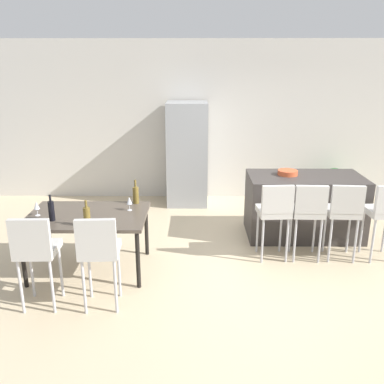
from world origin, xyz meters
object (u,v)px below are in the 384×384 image
Objects in this scene: bar_chair_right at (344,210)px; dining_chair_far at (99,248)px; bar_chair_left at (275,209)px; wine_bottle_end at (51,211)px; refrigerator at (187,154)px; wine_glass_left at (129,201)px; wine_glass_middle at (37,206)px; fruit_bowl at (288,173)px; potted_plant at (334,183)px; dining_table at (88,219)px; dining_chair_near at (35,248)px; bar_chair_middle at (308,210)px; kitchen_island at (304,206)px; wine_bottle_inner at (87,216)px; wine_bottle_far at (136,195)px.

dining_chair_far is at bearing -158.20° from bar_chair_right.
bar_chair_left is 3.35× the size of wine_bottle_end.
bar_chair_left is 2.59m from refrigerator.
refrigerator is (0.68, 2.45, 0.06)m from wine_glass_left.
wine_glass_middle is at bearing -169.95° from wine_glass_left.
fruit_bowl is at bearing 25.50° from wine_glass_left.
potted_plant is at bearing -0.21° from refrigerator.
dining_table is 0.91m from dining_chair_near.
bar_chair_right is (0.46, 0.00, 0.00)m from bar_chair_middle.
wine_glass_middle is at bearing -173.22° from bar_chair_left.
bar_chair_middle is 2.81m from refrigerator.
refrigerator reaches higher than kitchen_island.
dining_table is at bearing 110.91° from dining_chair_far.
dining_chair_far is at bearing -135.67° from potted_plant.
wine_bottle_end is 0.17× the size of refrigerator.
bar_chair_middle is at bearing -83.90° from fruit_bowl.
dining_chair_near is (-3.25, -1.97, 0.24)m from kitchen_island.
dining_table is 0.43m from wine_bottle_inner.
bar_chair_left is 1.00× the size of bar_chair_right.
kitchen_island reaches higher than potted_plant.
bar_chair_left and dining_chair_near have the same top height.
wine_bottle_inner is (0.45, -0.17, -0.01)m from wine_bottle_end.
wine_bottle_inner is (0.10, -0.38, 0.18)m from dining_table.
kitchen_island is 3.28m from dining_chair_far.
dining_chair_near is 5.42m from potted_plant.
bar_chair_middle is 3.16m from wine_bottle_end.
wine_bottle_end is 1.02× the size of wine_bottle_inner.
dining_chair_far is at bearing -142.81° from kitchen_island.
dining_chair_near is (-2.65, -1.16, 0.00)m from bar_chair_left.
dining_chair_near is (-3.54, -1.16, 0.00)m from bar_chair_right.
dining_chair_near reaches higher than fruit_bowl.
wine_glass_middle is at bearing -123.59° from refrigerator.
bar_chair_right is 6.03× the size of wine_glass_middle.
wine_bottle_end is at bearing -146.41° from potted_plant.
wine_bottle_end reaches higher than dining_chair_far.
bar_chair_right is 3.73m from dining_chair_near.
wine_bottle_end is at bearing 159.35° from wine_bottle_inner.
wine_bottle_end reaches higher than bar_chair_left.
dining_chair_near is 0.65m from dining_chair_far.
bar_chair_left reaches higher than wine_glass_left.
fruit_bowl is (2.34, 2.04, 0.26)m from dining_chair_far.
bar_chair_middle is 1.00× the size of dining_chair_near.
bar_chair_right is at bearing -70.36° from kitchen_island.
bar_chair_left is 2.74m from wine_bottle_end.
dining_chair_far is 1.30m from wine_bottle_far.
wine_bottle_inner is at bearing -25.79° from wine_glass_middle.
bar_chair_middle is 6.03× the size of wine_glass_middle.
bar_chair_left is 2.35m from dining_table.
kitchen_island is at bearing -13.92° from fruit_bowl.
wine_glass_left is 0.60× the size of fruit_bowl.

